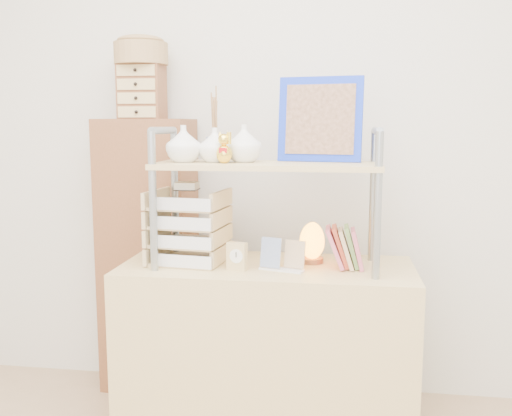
# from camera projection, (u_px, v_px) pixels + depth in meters

# --- Properties ---
(desk) EXTENTS (1.20, 0.50, 0.75)m
(desk) POSITION_uv_depth(u_px,v_px,m) (267.00, 352.00, 2.40)
(desk) COLOR tan
(desk) RESTS_ON ground
(cabinet) EXTENTS (0.47, 0.28, 1.35)m
(cabinet) POSITION_uv_depth(u_px,v_px,m) (148.00, 257.00, 2.81)
(cabinet) COLOR brown
(cabinet) RESTS_ON ground
(hutch) EXTENTS (0.90, 0.34, 0.77)m
(hutch) POSITION_uv_depth(u_px,v_px,m) (257.00, 160.00, 2.30)
(hutch) COLOR gray
(hutch) RESTS_ON desk
(letter_tray) EXTENTS (0.31, 0.29, 0.34)m
(letter_tray) POSITION_uv_depth(u_px,v_px,m) (188.00, 231.00, 2.37)
(letter_tray) COLOR tan
(letter_tray) RESTS_ON desk
(salt_lamp) EXTENTS (0.11, 0.11, 0.17)m
(salt_lamp) POSITION_uv_depth(u_px,v_px,m) (312.00, 242.00, 2.38)
(salt_lamp) COLOR brown
(salt_lamp) RESTS_ON desk
(desk_clock) EXTENTS (0.09, 0.05, 0.11)m
(desk_clock) POSITION_uv_depth(u_px,v_px,m) (237.00, 256.00, 2.26)
(desk_clock) COLOR tan
(desk_clock) RESTS_ON desk
(postcard_stand) EXTENTS (0.19, 0.10, 0.13)m
(postcard_stand) POSITION_uv_depth(u_px,v_px,m) (282.00, 261.00, 2.26)
(postcard_stand) COLOR white
(postcard_stand) RESTS_ON desk
(drawer_chest) EXTENTS (0.20, 0.16, 0.25)m
(drawer_chest) POSITION_uv_depth(u_px,v_px,m) (142.00, 92.00, 2.67)
(drawer_chest) COLOR brown
(drawer_chest) RESTS_ON cabinet
(woven_basket) EXTENTS (0.25, 0.25, 0.10)m
(woven_basket) POSITION_uv_depth(u_px,v_px,m) (141.00, 54.00, 2.65)
(woven_basket) COLOR olive
(woven_basket) RESTS_ON drawer_chest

